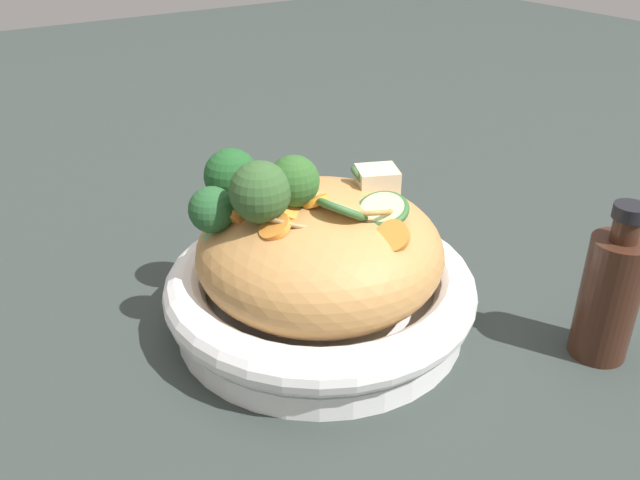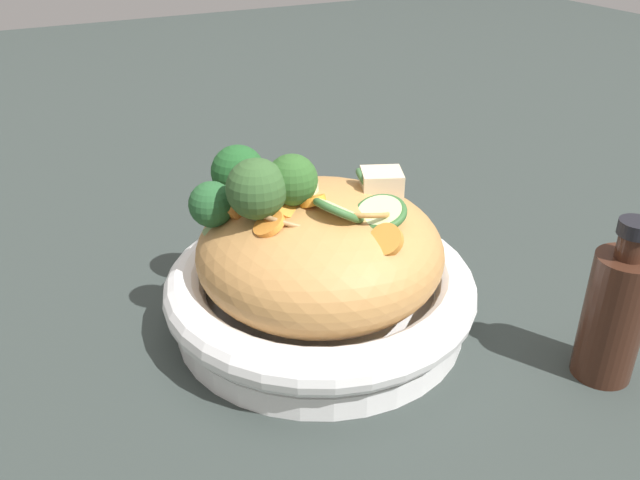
{
  "view_description": "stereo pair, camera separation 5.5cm",
  "coord_description": "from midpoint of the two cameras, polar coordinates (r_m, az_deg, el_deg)",
  "views": [
    {
      "loc": [
        -0.27,
        -0.4,
        0.35
      ],
      "look_at": [
        0.0,
        0.0,
        0.08
      ],
      "focal_mm": 37.39,
      "sensor_mm": 36.0,
      "label": 1
    },
    {
      "loc": [
        -0.22,
        -0.43,
        0.35
      ],
      "look_at": [
        0.0,
        0.0,
        0.08
      ],
      "focal_mm": 37.39,
      "sensor_mm": 36.0,
      "label": 2
    }
  ],
  "objects": [
    {
      "name": "ground_plane",
      "position": [
        0.59,
        2.67,
        -7.06
      ],
      "size": [
        3.0,
        3.0,
        0.0
      ],
      "primitive_type": "plane",
      "color": "#2D3532"
    },
    {
      "name": "carrot_coins",
      "position": [
        0.51,
        1.05,
        1.74
      ],
      "size": [
        0.12,
        0.13,
        0.03
      ],
      "color": "orange",
      "rests_on": "serving_bowl"
    },
    {
      "name": "serving_bowl",
      "position": [
        0.58,
        2.73,
        -4.72
      ],
      "size": [
        0.27,
        0.27,
        0.06
      ],
      "color": "white",
      "rests_on": "ground_plane"
    },
    {
      "name": "soy_sauce_bottle",
      "position": [
        0.56,
        26.51,
        -5.71
      ],
      "size": [
        0.05,
        0.05,
        0.13
      ],
      "color": "#381E14",
      "rests_on": "ground_plane"
    },
    {
      "name": "broccoli_florets",
      "position": [
        0.53,
        -3.11,
        4.7
      ],
      "size": [
        0.11,
        0.13,
        0.07
      ],
      "color": "#8EB26F",
      "rests_on": "serving_bowl"
    },
    {
      "name": "zucchini_slices",
      "position": [
        0.52,
        6.68,
        2.94
      ],
      "size": [
        0.1,
        0.1,
        0.03
      ],
      "color": "beige",
      "rests_on": "serving_bowl"
    },
    {
      "name": "chicken_chunks",
      "position": [
        0.55,
        4.91,
        4.47
      ],
      "size": [
        0.12,
        0.05,
        0.03
      ],
      "color": "beige",
      "rests_on": "serving_bowl"
    },
    {
      "name": "noodle_heap",
      "position": [
        0.55,
        2.83,
        -0.98
      ],
      "size": [
        0.21,
        0.21,
        0.11
      ],
      "color": "#B88247",
      "rests_on": "serving_bowl"
    }
  ]
}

